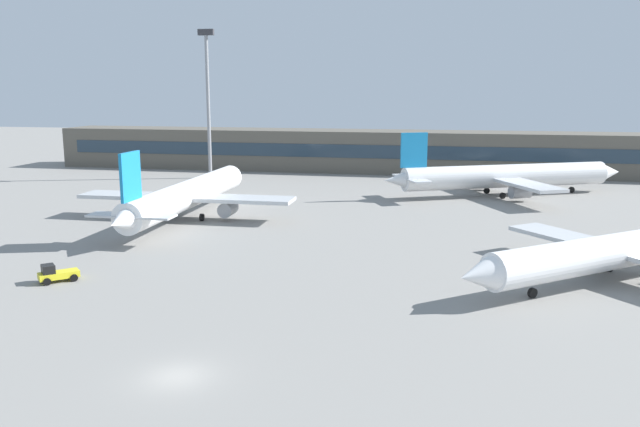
{
  "coord_description": "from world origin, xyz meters",
  "views": [
    {
      "loc": [
        16.56,
        -35.47,
        17.97
      ],
      "look_at": [
        1.02,
        40.0,
        3.0
      ],
      "focal_mm": 36.04,
      "sensor_mm": 36.0,
      "label": 1
    }
  ],
  "objects_px": {
    "floodlight_tower_west": "(208,95)",
    "airplane_near": "(618,251)",
    "airplane_far": "(508,176)",
    "airplane_mid": "(189,194)",
    "baggage_tug_yellow": "(56,274)"
  },
  "relations": [
    {
      "from": "floodlight_tower_west",
      "to": "airplane_near",
      "type": "bearing_deg",
      "value": -43.16
    },
    {
      "from": "airplane_near",
      "to": "floodlight_tower_west",
      "type": "distance_m",
      "value": 89.24
    },
    {
      "from": "airplane_far",
      "to": "airplane_mid",
      "type": "bearing_deg",
      "value": -148.07
    },
    {
      "from": "airplane_near",
      "to": "baggage_tug_yellow",
      "type": "height_order",
      "value": "airplane_near"
    },
    {
      "from": "airplane_near",
      "to": "airplane_far",
      "type": "xyz_separation_m",
      "value": [
        -6.32,
        49.44,
        0.47
      ]
    },
    {
      "from": "airplane_far",
      "to": "floodlight_tower_west",
      "type": "bearing_deg",
      "value": 169.4
    },
    {
      "from": "airplane_far",
      "to": "baggage_tug_yellow",
      "type": "relative_size",
      "value": 11.41
    },
    {
      "from": "airplane_near",
      "to": "floodlight_tower_west",
      "type": "height_order",
      "value": "floodlight_tower_west"
    },
    {
      "from": "baggage_tug_yellow",
      "to": "airplane_near",
      "type": "bearing_deg",
      "value": 12.07
    },
    {
      "from": "airplane_near",
      "to": "baggage_tug_yellow",
      "type": "relative_size",
      "value": 8.62
    },
    {
      "from": "airplane_near",
      "to": "baggage_tug_yellow",
      "type": "xyz_separation_m",
      "value": [
        -52.13,
        -11.15,
        -2.1
      ]
    },
    {
      "from": "airplane_mid",
      "to": "floodlight_tower_west",
      "type": "height_order",
      "value": "floodlight_tower_west"
    },
    {
      "from": "airplane_mid",
      "to": "airplane_near",
      "type": "bearing_deg",
      "value": -21.85
    },
    {
      "from": "airplane_near",
      "to": "airplane_mid",
      "type": "bearing_deg",
      "value": 158.15
    },
    {
      "from": "airplane_far",
      "to": "baggage_tug_yellow",
      "type": "height_order",
      "value": "airplane_far"
    }
  ]
}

